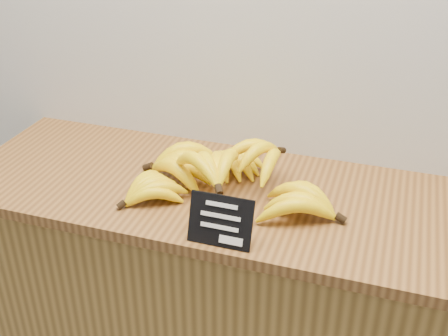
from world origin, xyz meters
TOP-DOWN VIEW (x-y plane):
  - counter at (-0.00, 2.75)m, footprint 1.54×0.50m
  - counter_top at (-0.00, 2.75)m, footprint 1.48×0.54m
  - chalkboard_sign at (0.05, 2.52)m, footprint 0.15×0.04m
  - banana_pile at (-0.02, 2.74)m, footprint 0.60×0.40m

SIDE VIEW (x-z plane):
  - counter at x=0.00m, z-range 0.00..0.90m
  - counter_top at x=0.00m, z-range 0.90..0.93m
  - banana_pile at x=-0.02m, z-range 0.92..1.04m
  - chalkboard_sign at x=0.05m, z-range 0.93..1.04m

